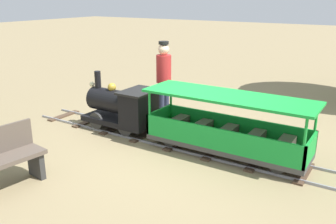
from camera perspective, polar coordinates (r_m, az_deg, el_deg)
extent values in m
plane|color=#8C7A56|center=(6.42, 1.38, -4.95)|extent=(60.00, 60.00, 0.00)
cube|color=gray|center=(6.19, 0.25, -5.62)|extent=(0.03, 6.40, 0.04)
cube|color=gray|center=(6.62, 2.71, -4.06)|extent=(0.03, 6.40, 0.04)
cube|color=#4C3828|center=(5.72, 20.44, -8.94)|extent=(0.77, 0.14, 0.03)
cube|color=#4C3828|center=(5.87, 13.63, -7.57)|extent=(0.77, 0.14, 0.03)
cube|color=#4C3828|center=(6.10, 7.30, -6.19)|extent=(0.77, 0.14, 0.03)
cube|color=#4C3828|center=(6.40, 1.52, -4.86)|extent=(0.77, 0.14, 0.03)
cube|color=#4C3828|center=(6.77, -3.67, -3.61)|extent=(0.77, 0.14, 0.03)
cube|color=#4C3828|center=(7.18, -8.28, -2.48)|extent=(0.77, 0.14, 0.03)
cube|color=#4C3828|center=(7.64, -12.35, -1.47)|extent=(0.77, 0.14, 0.03)
cube|color=#4C3828|center=(8.14, -15.95, -0.56)|extent=(0.77, 0.14, 0.03)
cube|color=black|center=(7.04, -7.59, -1.18)|extent=(0.65, 1.40, 0.10)
cylinder|color=black|center=(7.06, -8.95, 1.79)|extent=(0.44, 0.85, 0.44)
cylinder|color=#B7932D|center=(7.34, -11.46, 2.26)|extent=(0.37, 0.02, 0.37)
cylinder|color=black|center=(7.17, -10.90, 5.04)|extent=(0.12, 0.12, 0.32)
sphere|color=#B7932D|center=(6.96, -8.75, 3.87)|extent=(0.16, 0.16, 0.16)
cube|color=black|center=(6.66, -4.55, 0.75)|extent=(0.65, 0.45, 0.55)
cube|color=black|center=(6.58, -4.61, 3.21)|extent=(0.73, 0.53, 0.04)
sphere|color=#F2EAB2|center=(7.30, -11.76, 4.26)|extent=(0.10, 0.10, 0.10)
cylinder|color=#2D2D2D|center=(7.08, -11.15, -1.35)|extent=(0.05, 0.32, 0.32)
cylinder|color=#2D2D2D|center=(7.46, -8.35, -0.22)|extent=(0.05, 0.32, 0.32)
cylinder|color=#2D2D2D|center=(6.64, -6.72, -2.42)|extent=(0.05, 0.32, 0.32)
cylinder|color=#2D2D2D|center=(7.04, -4.00, -1.16)|extent=(0.05, 0.32, 0.32)
cube|color=#3F3F3F|center=(5.97, 9.00, -5.11)|extent=(0.73, 2.60, 0.08)
cube|color=green|center=(5.59, 7.68, -4.26)|extent=(0.04, 2.60, 0.35)
cube|color=green|center=(6.19, 10.39, -2.19)|extent=(0.04, 2.60, 0.35)
cube|color=green|center=(6.46, -1.35, -1.05)|extent=(0.73, 0.04, 0.35)
cube|color=green|center=(5.56, 21.33, -5.52)|extent=(0.73, 0.04, 0.35)
cylinder|color=green|center=(6.12, -2.88, -0.18)|extent=(0.04, 0.04, 0.75)
cylinder|color=green|center=(6.65, 0.46, 1.33)|extent=(0.04, 0.04, 0.75)
cylinder|color=green|center=(5.18, 20.49, -4.71)|extent=(0.04, 0.04, 0.75)
cylinder|color=green|center=(5.80, 21.94, -2.49)|extent=(0.04, 0.04, 0.75)
cube|color=green|center=(5.70, 9.39, 2.42)|extent=(0.83, 2.70, 0.04)
cube|color=brown|center=(5.64, 17.69, -5.37)|extent=(0.57, 0.20, 0.24)
cube|color=brown|center=(5.76, 13.28, -4.52)|extent=(0.57, 0.20, 0.24)
cube|color=brown|center=(5.91, 9.08, -3.68)|extent=(0.57, 0.20, 0.24)
cube|color=brown|center=(6.09, 5.11, -2.86)|extent=(0.57, 0.20, 0.24)
cube|color=brown|center=(6.30, 1.39, -2.09)|extent=(0.57, 0.20, 0.24)
cylinder|color=#262626|center=(6.14, 0.17, -4.40)|extent=(0.04, 0.24, 0.24)
cylinder|color=#262626|center=(6.57, 2.65, -2.91)|extent=(0.04, 0.24, 0.24)
cylinder|color=#262626|center=(5.48, 16.67, -8.04)|extent=(0.04, 0.24, 0.24)
cylinder|color=#262626|center=(5.96, 18.12, -6.07)|extent=(0.04, 0.24, 0.24)
cylinder|color=#282D47|center=(7.44, -1.03, 1.55)|extent=(0.12, 0.12, 0.80)
cylinder|color=#282D47|center=(7.59, -0.28, 1.87)|extent=(0.12, 0.12, 0.80)
cylinder|color=#B22828|center=(7.36, -0.67, 6.77)|extent=(0.30, 0.30, 0.55)
sphere|color=beige|center=(7.29, -0.68, 9.74)|extent=(0.22, 0.22, 0.22)
cylinder|color=black|center=(7.28, -0.68, 10.75)|extent=(0.20, 0.20, 0.06)
cube|color=#333333|center=(5.54, -19.88, -7.51)|extent=(0.12, 0.33, 0.42)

